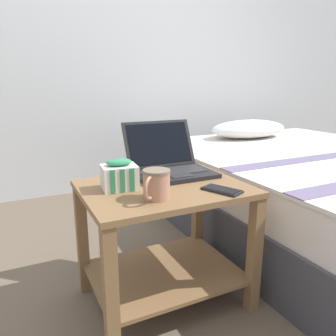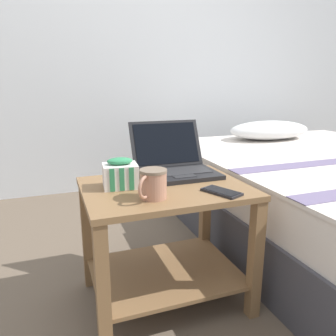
# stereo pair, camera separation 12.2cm
# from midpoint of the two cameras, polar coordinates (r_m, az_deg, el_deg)

# --- Properties ---
(ground_plane) EXTENTS (8.00, 8.00, 0.00)m
(ground_plane) POSITION_cam_midpoint_polar(r_m,az_deg,el_deg) (1.50, 1.99, -21.75)
(ground_plane) COLOR brown
(back_wall) EXTENTS (8.00, 0.05, 2.50)m
(back_wall) POSITION_cam_midpoint_polar(r_m,az_deg,el_deg) (2.81, -11.20, 21.59)
(back_wall) COLOR silver
(back_wall) RESTS_ON ground_plane
(bed) EXTENTS (1.65, 1.92, 0.61)m
(bed) POSITION_cam_midpoint_polar(r_m,az_deg,el_deg) (2.26, 28.48, -3.87)
(bed) COLOR #3F3F47
(bed) RESTS_ON ground_plane
(bedside_table) EXTENTS (0.63, 0.48, 0.50)m
(bedside_table) POSITION_cam_midpoint_polar(r_m,az_deg,el_deg) (1.34, 2.11, -10.51)
(bedside_table) COLOR olive
(bedside_table) RESTS_ON ground_plane
(laptop) EXTENTS (0.33, 0.32, 0.22)m
(laptop) POSITION_cam_midpoint_polar(r_m,az_deg,el_deg) (1.43, 3.56, 0.71)
(laptop) COLOR black
(laptop) RESTS_ON bedside_table
(mug_front_left) EXTENTS (0.12, 0.11, 0.10)m
(mug_front_left) POSITION_cam_midpoint_polar(r_m,az_deg,el_deg) (1.12, 0.45, -2.60)
(mug_front_left) COLOR tan
(mug_front_left) RESTS_ON bedside_table
(snack_bag) EXTENTS (0.14, 0.12, 0.12)m
(snack_bag) POSITION_cam_midpoint_polar(r_m,az_deg,el_deg) (1.25, -5.56, -1.11)
(snack_bag) COLOR white
(snack_bag) RESTS_ON bedside_table
(cell_phone) EXTENTS (0.12, 0.16, 0.01)m
(cell_phone) POSITION_cam_midpoint_polar(r_m,az_deg,el_deg) (1.21, 12.18, -4.11)
(cell_phone) COLOR black
(cell_phone) RESTS_ON bedside_table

